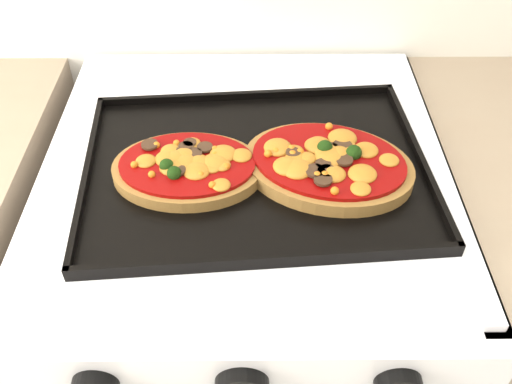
{
  "coord_description": "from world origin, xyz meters",
  "views": [
    {
      "loc": [
        0.04,
        1.06,
        1.45
      ],
      "look_at": [
        0.05,
        1.62,
        0.92
      ],
      "focal_mm": 40.0,
      "sensor_mm": 36.0,
      "label": 1
    }
  ],
  "objects_px": {
    "baking_tray": "(256,167)",
    "pizza_right": "(328,163)",
    "stove": "(248,330)",
    "pizza_left": "(187,167)"
  },
  "relations": [
    {
      "from": "stove",
      "to": "pizza_left",
      "type": "height_order",
      "value": "pizza_left"
    },
    {
      "from": "baking_tray",
      "to": "pizza_left",
      "type": "bearing_deg",
      "value": -174.87
    },
    {
      "from": "pizza_left",
      "to": "pizza_right",
      "type": "xyz_separation_m",
      "value": [
        0.19,
        0.0,
        0.0
      ]
    },
    {
      "from": "baking_tray",
      "to": "pizza_right",
      "type": "height_order",
      "value": "pizza_right"
    },
    {
      "from": "pizza_left",
      "to": "pizza_right",
      "type": "relative_size",
      "value": 0.88
    },
    {
      "from": "baking_tray",
      "to": "pizza_right",
      "type": "distance_m",
      "value": 0.1
    },
    {
      "from": "pizza_left",
      "to": "stove",
      "type": "bearing_deg",
      "value": 32.29
    },
    {
      "from": "baking_tray",
      "to": "pizza_right",
      "type": "xyz_separation_m",
      "value": [
        0.1,
        -0.01,
        0.02
      ]
    },
    {
      "from": "stove",
      "to": "pizza_right",
      "type": "bearing_deg",
      "value": -21.8
    },
    {
      "from": "stove",
      "to": "baking_tray",
      "type": "xyz_separation_m",
      "value": [
        0.01,
        -0.03,
        0.47
      ]
    }
  ]
}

